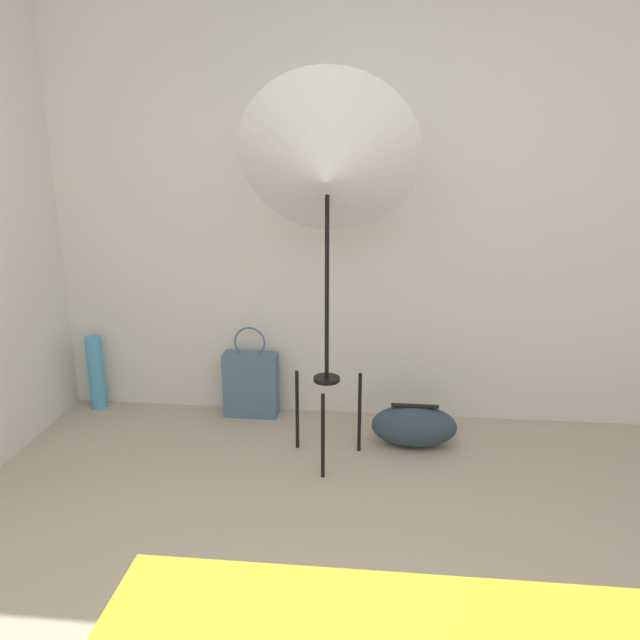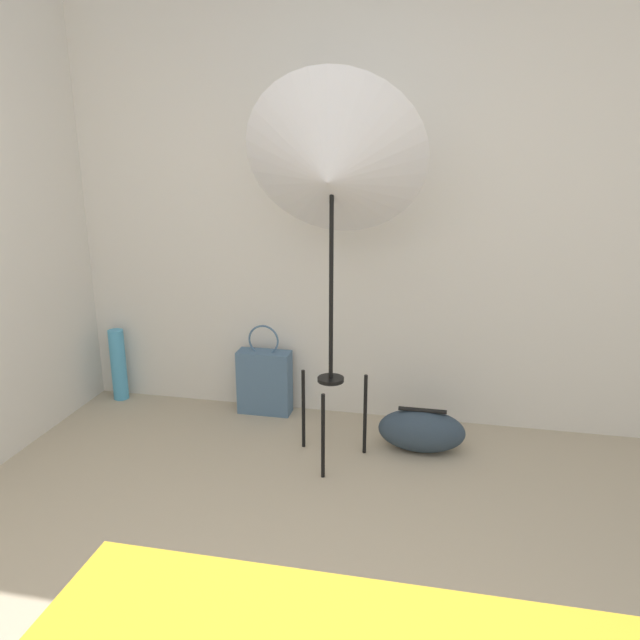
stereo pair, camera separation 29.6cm
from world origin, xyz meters
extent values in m
cube|color=silver|center=(0.00, 2.39, 1.30)|extent=(8.00, 0.05, 2.60)
cube|color=gold|center=(0.33, 0.09, 0.43)|extent=(1.59, 0.42, 0.04)
cylinder|color=black|center=(-0.01, 1.57, 0.23)|extent=(0.02, 0.02, 0.46)
cylinder|color=black|center=(-0.18, 1.87, 0.23)|extent=(0.02, 0.02, 0.46)
cylinder|color=black|center=(0.16, 1.87, 0.23)|extent=(0.02, 0.02, 0.46)
cylinder|color=black|center=(-0.01, 1.77, 0.46)|extent=(0.14, 0.14, 0.02)
cylinder|color=black|center=(-0.01, 1.77, 1.00)|extent=(0.02, 0.02, 1.08)
cone|color=silver|center=(-0.01, 1.77, 1.54)|extent=(0.91, 0.65, 0.91)
cube|color=slate|center=(-0.53, 2.27, 0.20)|extent=(0.33, 0.13, 0.41)
torus|color=slate|center=(-0.53, 2.27, 0.48)|extent=(0.19, 0.01, 0.19)
ellipsoid|color=#2D3D4C|center=(0.46, 1.96, 0.12)|extent=(0.48, 0.24, 0.24)
cube|color=black|center=(0.46, 1.96, 0.24)|extent=(0.26, 0.04, 0.01)
cylinder|color=#4CA3D1|center=(-1.54, 2.28, 0.24)|extent=(0.10, 0.10, 0.48)
camera|label=1|loc=(0.27, -1.27, 1.68)|focal=35.00mm
camera|label=2|loc=(0.56, -1.23, 1.68)|focal=35.00mm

